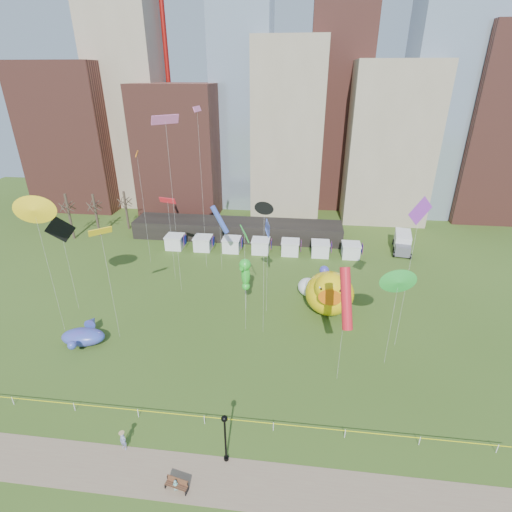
# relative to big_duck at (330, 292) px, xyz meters

# --- Properties ---
(ground) EXTENTS (160.00, 160.00, 0.00)m
(ground) POSITION_rel_big_duck_xyz_m (-11.53, -18.95, -2.97)
(ground) COLOR #39541A
(ground) RESTS_ON ground
(footpath) EXTENTS (70.00, 4.00, 0.02)m
(footpath) POSITION_rel_big_duck_xyz_m (-11.53, -23.95, -2.96)
(footpath) COLOR #886955
(footpath) RESTS_ON ground
(skyline) EXTENTS (101.00, 23.00, 68.00)m
(skyline) POSITION_rel_big_duck_xyz_m (-9.28, 42.11, 18.47)
(skyline) COLOR brown
(skyline) RESTS_ON ground
(pavilion) EXTENTS (38.00, 6.00, 3.20)m
(pavilion) POSITION_rel_big_duck_xyz_m (-15.53, 23.05, -1.37)
(pavilion) COLOR black
(pavilion) RESTS_ON ground
(vendor_tents) EXTENTS (33.24, 2.80, 2.40)m
(vendor_tents) POSITION_rel_big_duck_xyz_m (-10.51, 17.05, -1.86)
(vendor_tents) COLOR white
(vendor_tents) RESTS_ON ground
(bare_trees) EXTENTS (8.44, 6.44, 8.50)m
(bare_trees) POSITION_rel_big_duck_xyz_m (-41.70, 21.59, 1.04)
(bare_trees) COLOR #382B21
(bare_trees) RESTS_ON ground
(caution_tape) EXTENTS (50.00, 0.06, 0.90)m
(caution_tape) POSITION_rel_big_duck_xyz_m (-11.53, -18.95, -2.29)
(caution_tape) COLOR white
(caution_tape) RESTS_ON ground
(big_duck) EXTENTS (6.62, 8.60, 6.47)m
(big_duck) POSITION_rel_big_duck_xyz_m (0.00, 0.00, 0.00)
(big_duck) COLOR yellow
(big_duck) RESTS_ON ground
(small_duck) EXTENTS (3.90, 4.32, 3.01)m
(small_duck) POSITION_rel_big_duck_xyz_m (-2.42, 3.75, -1.59)
(small_duck) COLOR white
(small_duck) RESTS_ON ground
(seahorse_green) EXTENTS (1.77, 2.04, 7.16)m
(seahorse_green) POSITION_rel_big_duck_xyz_m (-10.54, -0.52, 2.39)
(seahorse_green) COLOR silver
(seahorse_green) RESTS_ON ground
(seahorse_purple) EXTENTS (1.26, 1.58, 5.01)m
(seahorse_purple) POSITION_rel_big_duck_xyz_m (-0.66, 3.08, 0.50)
(seahorse_purple) COLOR silver
(seahorse_purple) RESTS_ON ground
(whale_inflatable) EXTENTS (5.07, 6.27, 2.14)m
(whale_inflatable) POSITION_rel_big_duck_xyz_m (-27.67, -9.62, -1.99)
(whale_inflatable) COLOR #4F3898
(whale_inflatable) RESTS_ON ground
(park_bench) EXTENTS (1.81, 0.90, 0.89)m
(park_bench) POSITION_rel_big_duck_xyz_m (-12.14, -24.86, -2.48)
(park_bench) COLOR #532E1C
(park_bench) RESTS_ON footpath
(lamppost) EXTENTS (0.51, 0.51, 4.86)m
(lamppost) POSITION_rel_big_duck_xyz_m (-9.00, -22.15, 0.00)
(lamppost) COLOR black
(lamppost) RESTS_ON footpath
(box_truck) EXTENTS (3.73, 7.22, 2.93)m
(box_truck) POSITION_rel_big_duck_xyz_m (13.56, 20.92, -1.47)
(box_truck) COLOR white
(box_truck) RESTS_ON ground
(woman) EXTENTS (0.72, 0.59, 1.72)m
(woman) POSITION_rel_big_duck_xyz_m (-17.41, -22.15, -2.09)
(woman) COLOR silver
(woman) RESTS_ON footpath
(toddler) EXTENTS (0.38, 0.32, 0.92)m
(toddler) POSITION_rel_big_duck_xyz_m (-12.22, -24.95, -2.49)
(toddler) COLOR white
(toddler) RESTS_ON footpath
(kite_0) EXTENTS (1.62, 3.35, 12.13)m
(kite_0) POSITION_rel_big_duck_xyz_m (0.31, -12.02, 6.42)
(kite_0) COLOR silver
(kite_0) RESTS_ON ground
(kite_1) EXTENTS (2.72, 2.80, 23.35)m
(kite_1) POSITION_rel_big_duck_xyz_m (-20.24, 3.06, 19.71)
(kite_1) COLOR silver
(kite_1) RESTS_ON ground
(kite_2) EXTENTS (1.39, 0.52, 16.00)m
(kite_2) POSITION_rel_big_duck_xyz_m (-7.82, -5.19, 12.25)
(kite_2) COLOR silver
(kite_2) RESTS_ON ground
(kite_3) EXTENTS (2.49, 0.79, 11.05)m
(kite_3) POSITION_rel_big_duck_xyz_m (5.42, -9.13, 6.84)
(kite_3) COLOR silver
(kite_3) RESTS_ON ground
(kite_4) EXTENTS (1.94, 1.85, 13.54)m
(kite_4) POSITION_rel_big_duck_xyz_m (-24.20, -8.19, 10.10)
(kite_4) COLOR silver
(kite_4) RESTS_ON ground
(kite_5) EXTENTS (0.70, 3.53, 11.95)m
(kite_5) POSITION_rel_big_duck_xyz_m (-7.84, -0.72, 8.41)
(kite_5) COLOR silver
(kite_5) RESTS_ON ground
(kite_6) EXTENTS (0.92, 2.07, 17.56)m
(kite_6) POSITION_rel_big_duck_xyz_m (-27.87, 11.31, 14.04)
(kite_6) COLOR silver
(kite_6) RESTS_ON ground
(kite_7) EXTENTS (2.52, 1.41, 17.30)m
(kite_7) POSITION_rel_big_duck_xyz_m (7.11, -5.96, 12.65)
(kite_7) COLOR silver
(kite_7) RESTS_ON ground
(kite_8) EXTENTS (2.49, 1.02, 12.47)m
(kite_8) POSITION_rel_big_duck_xyz_m (-22.14, 6.23, 9.04)
(kite_8) COLOR silver
(kite_8) RESTS_ON ground
(kite_9) EXTENTS (0.61, 2.26, 23.77)m
(kite_9) POSITION_rel_big_duck_xyz_m (-18.39, 10.56, 20.09)
(kite_9) COLOR silver
(kite_9) RESTS_ON ground
(kite_10) EXTENTS (2.25, 2.78, 12.81)m
(kite_10) POSITION_rel_big_duck_xyz_m (-32.13, -3.10, 7.98)
(kite_10) COLOR silver
(kite_10) RESTS_ON ground
(kite_11) EXTENTS (1.44, 3.06, 12.77)m
(kite_11) POSITION_rel_big_duck_xyz_m (-9.93, -4.88, 9.27)
(kite_11) COLOR silver
(kite_11) RESTS_ON ground
(kite_12) EXTENTS (3.05, 0.82, 16.48)m
(kite_12) POSITION_rel_big_duck_xyz_m (-31.33, -7.67, 11.99)
(kite_12) COLOR silver
(kite_12) RESTS_ON ground
(kite_13) EXTENTS (2.71, 1.55, 10.46)m
(kite_13) POSITION_rel_big_duck_xyz_m (-15.85, 9.95, 5.27)
(kite_13) COLOR silver
(kite_13) RESTS_ON ground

